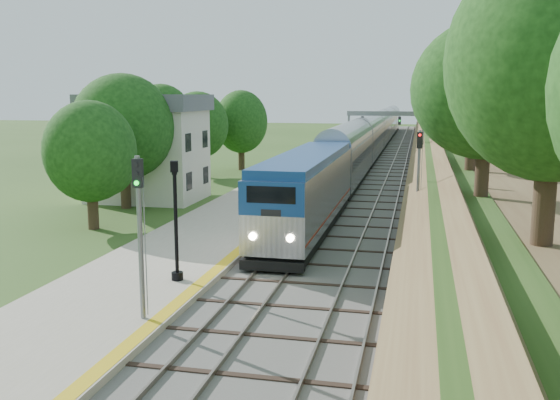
% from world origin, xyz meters
% --- Properties ---
extents(trackbed, '(9.50, 170.00, 0.28)m').
position_xyz_m(trackbed, '(2.00, 60.00, 0.07)').
color(trackbed, '#4C4944').
rests_on(trackbed, ground).
extents(platform, '(6.40, 68.00, 0.38)m').
position_xyz_m(platform, '(-5.20, 16.00, 0.19)').
color(platform, '#A19882').
rests_on(platform, ground).
extents(yellow_stripe, '(0.55, 68.00, 0.01)m').
position_xyz_m(yellow_stripe, '(-2.35, 16.00, 0.39)').
color(yellow_stripe, gold).
rests_on(yellow_stripe, platform).
extents(embankment, '(10.64, 170.00, 11.70)m').
position_xyz_m(embankment, '(10.35, 60.00, 1.95)').
color(embankment, brown).
rests_on(embankment, ground).
extents(station_building, '(8.60, 6.60, 8.00)m').
position_xyz_m(station_building, '(-14.00, 30.00, 4.09)').
color(station_building, silver).
rests_on(station_building, ground).
extents(signal_gantry, '(8.40, 0.38, 6.20)m').
position_xyz_m(signal_gantry, '(2.47, 54.99, 4.82)').
color(signal_gantry, slate).
rests_on(signal_gantry, ground).
extents(trees_behind_platform, '(7.82, 53.32, 7.21)m').
position_xyz_m(trees_behind_platform, '(-11.17, 20.67, 4.53)').
color(trees_behind_platform, '#332316').
rests_on(trees_behind_platform, ground).
extents(train, '(3.00, 120.40, 4.41)m').
position_xyz_m(train, '(0.00, 71.11, 2.26)').
color(train, black).
rests_on(train, trackbed).
extents(lamppost_far, '(0.49, 0.49, 4.98)m').
position_xyz_m(lamppost_far, '(-3.44, 9.53, 2.60)').
color(lamppost_far, black).
rests_on(lamppost_far, platform).
extents(signal_platform, '(0.33, 0.26, 5.62)m').
position_xyz_m(signal_platform, '(-2.90, 5.06, 3.83)').
color(signal_platform, slate).
rests_on(signal_platform, platform).
extents(signal_farside, '(0.32, 0.25, 5.85)m').
position_xyz_m(signal_farside, '(6.20, 22.77, 3.70)').
color(signal_farside, slate).
rests_on(signal_farside, ground).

